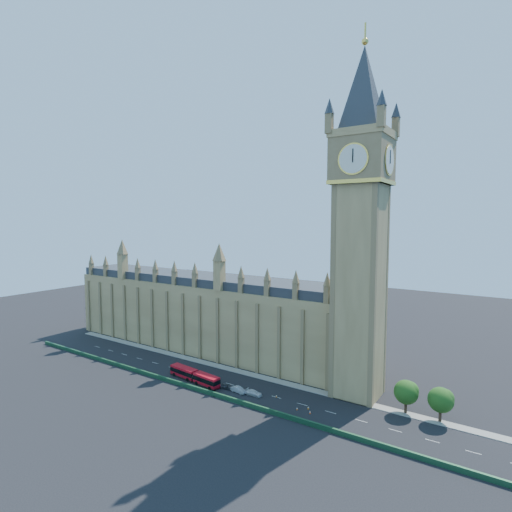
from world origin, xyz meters
The scene contains 15 objects.
ground centered at (0.00, 0.00, 0.00)m, with size 400.00×400.00×0.00m, color black.
palace_westminster centered at (-25.00, 22.00, 13.86)m, with size 120.00×20.00×28.00m.
elizabeth_tower centered at (38.00, 13.99, 54.56)m, with size 20.59×20.59×105.00m.
bridge_parapet centered at (0.00, -9.00, 0.60)m, with size 160.00×0.60×1.20m, color #1E4C2D.
kerb_north centered at (0.00, 9.50, 0.08)m, with size 160.00×3.00×0.16m, color gray.
tree_east_near centered at (52.22, 10.08, 5.64)m, with size 6.00×6.00×8.50m.
tree_east_far centered at (60.22, 10.08, 5.64)m, with size 6.00×6.00×8.50m.
red_bus centered at (-6.16, -4.34, 1.74)m, with size 19.63×4.95×3.30m.
car_grey centered at (5.09, -3.19, 0.69)m, with size 1.63×4.04×1.38m, color #3C3E43.
car_silver centered at (9.60, -3.33, 0.80)m, with size 1.70×4.88×1.61m, color #989A9F.
car_white centered at (14.24, -2.56, 0.72)m, with size 2.02×4.97×1.44m, color silver.
cone_a centered at (28.30, -3.54, 0.33)m, with size 0.56×0.56×0.67m.
cone_b centered at (31.98, -3.52, 0.34)m, with size 0.57×0.57×0.69m.
cone_c centered at (30.52, -1.54, 0.36)m, with size 0.57×0.57×0.73m.
cone_d centered at (20.15, -0.09, 0.30)m, with size 0.41×0.41×0.62m.
Camera 1 is at (73.60, -91.70, 48.51)m, focal length 28.00 mm.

